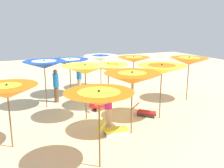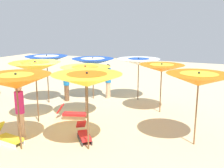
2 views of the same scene
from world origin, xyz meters
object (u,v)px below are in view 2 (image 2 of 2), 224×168
(beach_umbrella_0, at_px, (199,79))
(beach_umbrella_3, at_px, (87,80))
(beach_umbrella_4, at_px, (85,71))
(beach_umbrella_5, at_px, (93,62))
(beach_umbrella_7, at_px, (35,67))
(beachgoer_1, at_px, (108,80))
(beachgoer_0, at_px, (66,83))
(beach_umbrella_2, at_px, (139,62))
(beach_umbrella_1, at_px, (162,68))
(beach_umbrella_8, at_px, (47,60))
(beach_umbrella_6, at_px, (16,82))
(lounger_2, at_px, (73,114))
(lounger_3, at_px, (8,137))
(lounger_1, at_px, (84,134))
(beachgoer_2, at_px, (20,110))

(beach_umbrella_0, bearing_deg, beach_umbrella_3, -59.67)
(beach_umbrella_4, height_order, beach_umbrella_5, beach_umbrella_4)
(beach_umbrella_7, distance_m, beachgoer_1, 4.66)
(beachgoer_1, bearing_deg, beachgoer_0, -15.84)
(beach_umbrella_7, bearing_deg, beach_umbrella_5, 174.84)
(beach_umbrella_2, bearing_deg, beach_umbrella_1, 46.54)
(beach_umbrella_8, bearing_deg, beachgoer_1, 131.20)
(beach_umbrella_6, xyz_separation_m, lounger_2, (-3.01, -0.07, -1.97))
(beach_umbrella_1, distance_m, lounger_2, 4.27)
(beach_umbrella_3, bearing_deg, lounger_3, -73.95)
(beach_umbrella_2, distance_m, beachgoer_0, 3.82)
(lounger_2, bearing_deg, beach_umbrella_7, -158.77)
(beach_umbrella_2, height_order, beach_umbrella_5, beach_umbrella_2)
(lounger_1, height_order, beachgoer_0, beachgoer_0)
(beach_umbrella_0, height_order, beach_umbrella_2, beach_umbrella_0)
(beachgoer_2, bearing_deg, lounger_3, -17.61)
(beach_umbrella_1, xyz_separation_m, lounger_2, (2.34, -3.08, -1.79))
(beach_umbrella_5, relative_size, beachgoer_0, 1.23)
(beach_umbrella_0, distance_m, lounger_3, 6.38)
(beach_umbrella_4, height_order, beachgoer_0, beach_umbrella_4)
(beach_umbrella_0, distance_m, beach_umbrella_3, 3.42)
(beach_umbrella_3, bearing_deg, beach_umbrella_0, 120.33)
(beach_umbrella_4, bearing_deg, beach_umbrella_5, -156.76)
(beach_umbrella_1, relative_size, lounger_2, 1.74)
(beach_umbrella_0, relative_size, lounger_3, 1.94)
(beach_umbrella_4, bearing_deg, beach_umbrella_7, -53.79)
(beach_umbrella_6, distance_m, beachgoer_0, 5.54)
(beach_umbrella_0, distance_m, beach_umbrella_7, 5.99)
(lounger_1, relative_size, beachgoer_1, 0.58)
(beach_umbrella_2, relative_size, beachgoer_0, 1.24)
(beach_umbrella_6, distance_m, lounger_3, 2.08)
(beach_umbrella_3, xyz_separation_m, beach_umbrella_6, (0.88, -1.90, -0.04))
(beach_umbrella_2, bearing_deg, beach_umbrella_8, -58.46)
(beach_umbrella_8, height_order, beachgoer_2, beach_umbrella_8)
(beach_umbrella_7, height_order, beachgoer_1, beach_umbrella_7)
(beach_umbrella_7, bearing_deg, beachgoer_0, -167.24)
(beach_umbrella_6, bearing_deg, beachgoer_2, -137.32)
(beach_umbrella_5, bearing_deg, beach_umbrella_2, 109.72)
(beach_umbrella_4, bearing_deg, beachgoer_0, -129.67)
(beach_umbrella_0, xyz_separation_m, beach_umbrella_6, (2.61, -4.86, 0.01))
(beach_umbrella_5, height_order, beachgoer_1, beach_umbrella_5)
(beach_umbrella_3, height_order, lounger_2, beach_umbrella_3)
(lounger_3, bearing_deg, beachgoer_1, 89.76)
(beach_umbrella_8, bearing_deg, beachgoer_2, 25.30)
(beach_umbrella_4, bearing_deg, beach_umbrella_3, 31.66)
(beach_umbrella_6, bearing_deg, beach_umbrella_2, 168.00)
(beach_umbrella_1, xyz_separation_m, beachgoer_1, (-1.14, -3.11, -1.03))
(beachgoer_2, bearing_deg, beach_umbrella_3, 79.46)
(lounger_1, bearing_deg, beachgoer_2, -114.39)
(beach_umbrella_0, height_order, beachgoer_0, beach_umbrella_0)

